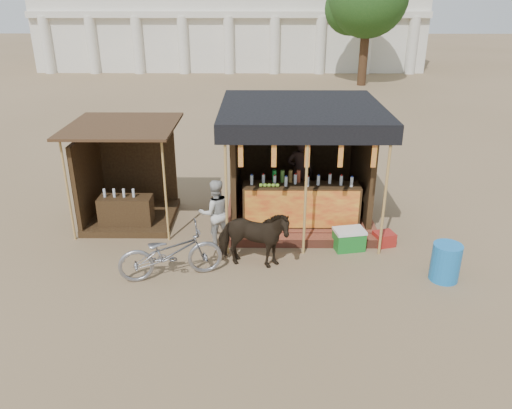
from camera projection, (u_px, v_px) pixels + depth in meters
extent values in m
plane|color=#846B4C|center=(255.00, 294.00, 9.14)|extent=(120.00, 120.00, 0.00)
cube|color=brown|center=(297.00, 211.00, 12.31)|extent=(3.40, 2.80, 0.22)
cube|color=brown|center=(302.00, 240.00, 10.89)|extent=(3.40, 0.35, 0.20)
cube|color=#3C2B16|center=(301.00, 205.00, 11.20)|extent=(2.60, 0.55, 0.95)
cube|color=red|center=(302.00, 210.00, 10.94)|extent=(2.50, 0.02, 0.88)
cube|color=#3C2B16|center=(296.00, 144.00, 12.92)|extent=(3.00, 0.12, 2.50)
cube|color=#3C2B16|center=(236.00, 158.00, 11.78)|extent=(0.12, 2.50, 2.50)
cube|color=#3C2B16|center=(363.00, 159.00, 11.76)|extent=(0.12, 2.50, 2.50)
cube|color=black|center=(302.00, 106.00, 11.08)|extent=(3.60, 3.60, 0.06)
cube|color=black|center=(308.00, 136.00, 9.52)|extent=(3.60, 0.06, 0.36)
cylinder|color=tan|center=(226.00, 193.00, 10.03)|extent=(0.06, 0.06, 2.75)
cylinder|color=tan|center=(306.00, 193.00, 10.01)|extent=(0.06, 0.06, 2.75)
cylinder|color=tan|center=(385.00, 193.00, 10.00)|extent=(0.06, 0.06, 2.75)
cube|color=red|center=(241.00, 154.00, 9.70)|extent=(0.10, 0.02, 0.55)
cube|color=red|center=(274.00, 154.00, 9.69)|extent=(0.10, 0.02, 0.55)
cube|color=red|center=(307.00, 154.00, 9.69)|extent=(0.10, 0.02, 0.55)
cube|color=red|center=(341.00, 154.00, 9.68)|extent=(0.10, 0.02, 0.55)
cube|color=red|center=(374.00, 154.00, 9.68)|extent=(0.10, 0.02, 0.55)
imported|color=black|center=(300.00, 172.00, 12.01)|extent=(0.64, 0.42, 1.75)
cube|color=#3C2B16|center=(133.00, 217.00, 12.08)|extent=(2.00, 2.00, 0.15)
cube|color=#3C2B16|center=(138.00, 166.00, 12.56)|extent=(1.90, 0.10, 2.10)
cube|color=#3C2B16|center=(89.00, 179.00, 11.70)|extent=(0.10, 1.90, 2.10)
cube|color=#472D19|center=(122.00, 126.00, 11.09)|extent=(2.40, 2.40, 0.06)
cylinder|color=tan|center=(68.00, 190.00, 10.69)|extent=(0.05, 0.05, 2.35)
cylinder|color=tan|center=(165.00, 191.00, 10.67)|extent=(0.05, 0.05, 2.35)
cube|color=#3C2B16|center=(126.00, 213.00, 11.49)|extent=(1.20, 0.50, 0.80)
imported|color=black|center=(253.00, 239.00, 9.81)|extent=(1.57, 0.91, 1.25)
imported|color=gray|center=(171.00, 253.00, 9.50)|extent=(2.10, 1.20, 1.04)
imported|color=#B9B8B2|center=(215.00, 212.00, 10.70)|extent=(0.86, 0.76, 1.48)
cylinder|color=#196EBB|center=(446.00, 262.00, 9.47)|extent=(0.55, 0.55, 0.74)
cube|color=maroon|center=(384.00, 239.00, 10.85)|extent=(0.50, 0.46, 0.30)
cube|color=#197325|center=(349.00, 240.00, 10.66)|extent=(0.69, 0.53, 0.40)
cube|color=white|center=(350.00, 231.00, 10.57)|extent=(0.71, 0.56, 0.06)
cube|color=silver|center=(231.00, 8.00, 35.14)|extent=(26.00, 7.00, 8.00)
cube|color=silver|center=(228.00, 14.00, 31.95)|extent=(26.00, 0.50, 0.40)
cylinder|color=silver|center=(47.00, 45.00, 32.80)|extent=(0.70, 0.70, 3.60)
cylinder|color=silver|center=(92.00, 45.00, 32.77)|extent=(0.70, 0.70, 3.60)
cylinder|color=silver|center=(138.00, 45.00, 32.75)|extent=(0.70, 0.70, 3.60)
cylinder|color=silver|center=(183.00, 45.00, 32.72)|extent=(0.70, 0.70, 3.60)
cylinder|color=silver|center=(229.00, 45.00, 32.70)|extent=(0.70, 0.70, 3.60)
cylinder|color=silver|center=(275.00, 45.00, 32.67)|extent=(0.70, 0.70, 3.60)
cylinder|color=silver|center=(320.00, 46.00, 32.65)|extent=(0.70, 0.70, 3.60)
cylinder|color=silver|center=(366.00, 46.00, 32.62)|extent=(0.70, 0.70, 3.60)
cylinder|color=silver|center=(412.00, 46.00, 32.60)|extent=(0.70, 0.70, 3.60)
cylinder|color=#382314|center=(364.00, 50.00, 28.51)|extent=(0.50, 0.50, 4.00)
sphere|color=#274C1A|center=(351.00, 8.00, 28.20)|extent=(2.99, 2.99, 2.99)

